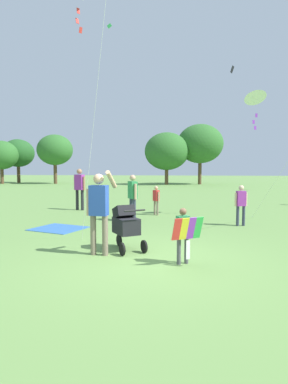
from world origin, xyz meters
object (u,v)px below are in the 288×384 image
object	(u,v)px
picnic_blanket	(59,228)
child_with_butterfly_kite	(184,231)
person_couple_left	(133,194)
kite_orange_delta	(256,98)
person_sitting_far	(80,186)
person_kid_running	(241,202)
person_red_shirt	(156,198)
stroller	(126,223)
person_adult_flyer	(99,206)

from	to	relation	value
picnic_blanket	child_with_butterfly_kite	bearing A→B (deg)	-41.38
person_couple_left	child_with_butterfly_kite	bearing A→B (deg)	-71.19
child_with_butterfly_kite	kite_orange_delta	size ratio (longest dim) A/B	0.24
child_with_butterfly_kite	person_sitting_far	size ratio (longest dim) A/B	0.61
person_couple_left	person_kid_running	xyz separation A→B (m)	(3.54, -0.53, -0.18)
kite_orange_delta	person_red_shirt	xyz separation A→B (m)	(-3.60, 0.21, -3.67)
person_red_shirt	person_sitting_far	world-z (taller)	person_sitting_far
stroller	person_sitting_far	bearing A→B (deg)	114.98
child_with_butterfly_kite	kite_orange_delta	bearing A→B (deg)	66.90
person_kid_running	person_couple_left	bearing A→B (deg)	171.45
kite_orange_delta	person_red_shirt	distance (m)	5.14
person_red_shirt	picnic_blanket	size ratio (longest dim) A/B	0.78
person_red_shirt	person_kid_running	xyz separation A→B (m)	(2.83, -2.05, 0.10)
person_kid_running	picnic_blanket	distance (m)	5.74
person_couple_left	person_kid_running	world-z (taller)	person_couple_left
kite_orange_delta	person_sitting_far	size ratio (longest dim) A/B	2.59
person_adult_flyer	person_couple_left	distance (m)	4.40
child_with_butterfly_kite	person_couple_left	distance (m)	5.17
person_adult_flyer	kite_orange_delta	world-z (taller)	kite_orange_delta
person_adult_flyer	person_red_shirt	size ratio (longest dim) A/B	1.61
person_sitting_far	picnic_blanket	world-z (taller)	person_sitting_far
person_adult_flyer	person_couple_left	xyz separation A→B (m)	(0.11, 4.39, -0.10)
stroller	kite_orange_delta	distance (m)	7.53
stroller	picnic_blanket	bearing A→B (deg)	136.55
person_adult_flyer	person_red_shirt	world-z (taller)	person_adult_flyer
kite_orange_delta	person_sitting_far	bearing A→B (deg)	169.22
person_adult_flyer	stroller	world-z (taller)	person_adult_flyer
child_with_butterfly_kite	person_adult_flyer	bearing A→B (deg)	164.35
stroller	picnic_blanket	size ratio (longest dim) A/B	0.74
kite_orange_delta	person_kid_running	distance (m)	4.09
picnic_blanket	person_sitting_far	bearing A→B (deg)	98.31
kite_orange_delta	person_adult_flyer	bearing A→B (deg)	-127.80
person_kid_running	stroller	bearing A→B (deg)	-132.88
person_sitting_far	person_adult_flyer	bearing A→B (deg)	-70.00
person_red_shirt	picnic_blanket	bearing A→B (deg)	-131.32
stroller	person_red_shirt	bearing A→B (deg)	86.62
person_kid_running	person_adult_flyer	bearing A→B (deg)	-133.38
person_adult_flyer	person_kid_running	bearing A→B (deg)	46.62
person_couple_left	person_red_shirt	bearing A→B (deg)	65.01
child_with_butterfly_kite	person_kid_running	bearing A→B (deg)	66.77
person_sitting_far	person_couple_left	size ratio (longest dim) A/B	1.11
child_with_butterfly_kite	stroller	xyz separation A→B (m)	(-1.28, 0.97, -0.05)
person_adult_flyer	person_couple_left	size ratio (longest dim) A/B	1.14
person_adult_flyer	kite_orange_delta	bearing A→B (deg)	52.20
person_adult_flyer	child_with_butterfly_kite	bearing A→B (deg)	-15.65
child_with_butterfly_kite	person_red_shirt	distance (m)	6.48
kite_orange_delta	person_sitting_far	distance (m)	7.83
stroller	picnic_blanket	xyz separation A→B (m)	(-2.43, 2.31, -0.60)
child_with_butterfly_kite	person_couple_left	world-z (taller)	person_couple_left
child_with_butterfly_kite	person_red_shirt	xyz separation A→B (m)	(-0.96, 6.41, 0.01)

